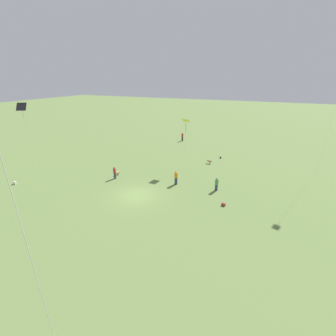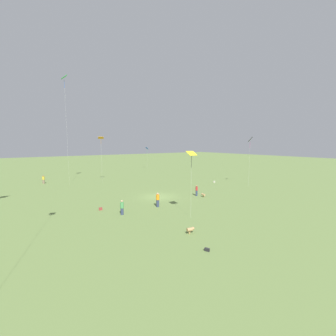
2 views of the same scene
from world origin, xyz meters
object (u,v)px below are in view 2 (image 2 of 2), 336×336
person_3 (197,191)px  kite_3 (64,81)px  person_0 (122,208)px  kite_1 (250,140)px  dog_1 (203,195)px  kite_4 (147,149)px  kite_2 (101,139)px  person_2 (43,180)px  dog_0 (191,229)px  picnic_bag_2 (101,209)px  picnic_bag_1 (214,182)px  person_4 (158,200)px  picnic_bag_0 (207,250)px  kite_0 (191,155)px

person_3 → kite_3: (20.63, 14.37, 18.59)m
person_0 → kite_3: kite_3 is taller
kite_1 → dog_1: size_ratio=12.34×
kite_4 → kite_2: bearing=172.3°
person_0 → person_2: (27.28, 5.15, -0.01)m
kite_1 → dog_0: 28.21m
kite_4 → person_2: bearing=152.4°
kite_4 → picnic_bag_2: kite_4 is taller
person_0 → dog_0: size_ratio=2.21×
person_0 → picnic_bag_1: person_0 is taller
dog_1 → person_2: bearing=131.3°
person_4 → picnic_bag_0: size_ratio=4.38×
kite_3 → picnic_bag_2: size_ratio=46.99×
kite_2 → picnic_bag_2: size_ratio=21.43×
person_2 → kite_0: 34.81m
person_0 → dog_1: bearing=-153.4°
picnic_bag_1 → picnic_bag_2: picnic_bag_1 is taller
kite_3 → picnic_bag_1: 34.59m
kite_2 → picnic_bag_1: size_ratio=25.52×
kite_1 → picnic_bag_1: kite_1 is taller
kite_1 → kite_3: kite_3 is taller
dog_0 → picnic_bag_1: bearing=140.2°
dog_0 → picnic_bag_0: size_ratio=1.83×
person_0 → person_4: bearing=-153.1°
person_3 → dog_0: size_ratio=2.20×
kite_3 → kite_4: kite_3 is taller
person_0 → kite_1: kite_1 is taller
kite_3 → picnic_bag_1: kite_3 is taller
person_2 → person_4: 28.77m
dog_0 → kite_2: bearing=-172.9°
person_3 → person_2: bearing=-74.1°
kite_1 → kite_2: bearing=-26.4°
kite_1 → picnic_bag_2: bearing=13.1°
dog_0 → picnic_bag_0: dog_0 is taller
kite_2 → kite_1: bearing=-155.8°
kite_0 → kite_2: bearing=142.9°
person_4 → dog_1: (0.56, -8.50, -0.55)m
person_2 → kite_0: bearing=-101.7°
kite_2 → dog_0: 31.52m
kite_3 → dog_0: 36.79m
picnic_bag_1 → dog_1: bearing=126.4°
kite_0 → person_3: bearing=95.5°
person_4 → picnic_bag_2: bearing=-93.9°
person_0 → kite_0: 9.87m
kite_3 → dog_0: kite_3 is taller
picnic_bag_0 → kite_3: bearing=5.0°
person_2 → picnic_bag_1: person_2 is taller
picnic_bag_2 → kite_3: bearing=-0.7°
kite_3 → dog_1: kite_3 is taller
picnic_bag_1 → picnic_bag_2: 25.84m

